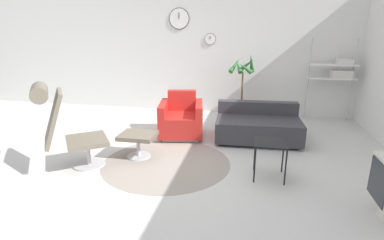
# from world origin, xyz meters

# --- Properties ---
(ground_plane) EXTENTS (12.00, 12.00, 0.00)m
(ground_plane) POSITION_xyz_m (0.00, 0.00, 0.00)
(ground_plane) COLOR silver
(wall_back) EXTENTS (12.00, 0.09, 2.80)m
(wall_back) POSITION_xyz_m (-0.00, 2.93, 1.40)
(wall_back) COLOR silver
(wall_back) RESTS_ON ground_plane
(round_rug) EXTENTS (1.85, 1.85, 0.01)m
(round_rug) POSITION_xyz_m (-0.18, -0.13, 0.00)
(round_rug) COLOR gray
(round_rug) RESTS_ON ground_plane
(lounge_chair) EXTENTS (1.03, 0.96, 1.20)m
(lounge_chair) POSITION_xyz_m (-1.47, -0.60, 0.71)
(lounge_chair) COLOR #BCBCC1
(lounge_chair) RESTS_ON ground_plane
(ottoman) EXTENTS (0.52, 0.44, 0.37)m
(ottoman) POSITION_xyz_m (-0.65, 0.00, 0.28)
(ottoman) COLOR #BCBCC1
(ottoman) RESTS_ON ground_plane
(armchair_red) EXTENTS (0.89, 0.93, 0.79)m
(armchair_red) POSITION_xyz_m (-0.24, 1.08, 0.30)
(armchair_red) COLOR silver
(armchair_red) RESTS_ON ground_plane
(couch_low) EXTENTS (1.47, 0.98, 0.62)m
(couch_low) POSITION_xyz_m (1.12, 1.14, 0.24)
(couch_low) COLOR black
(couch_low) RESTS_ON ground_plane
(side_table) EXTENTS (0.41, 0.41, 0.49)m
(side_table) POSITION_xyz_m (1.25, -0.29, 0.43)
(side_table) COLOR black
(side_table) RESTS_ON ground_plane
(potted_plant) EXTENTS (0.57, 0.53, 1.43)m
(potted_plant) POSITION_xyz_m (0.78, 2.37, 0.61)
(potted_plant) COLOR #333338
(potted_plant) RESTS_ON ground_plane
(shelf_unit) EXTENTS (0.92, 0.28, 1.70)m
(shelf_unit) POSITION_xyz_m (2.69, 2.61, 1.06)
(shelf_unit) COLOR #BCBCC1
(shelf_unit) RESTS_ON ground_plane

